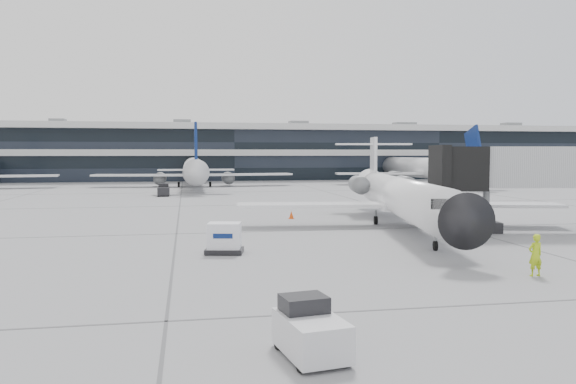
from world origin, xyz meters
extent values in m
plane|color=gray|center=(0.00, 0.00, 0.00)|extent=(220.00, 220.00, 0.00)
cube|color=black|center=(0.00, 82.00, 5.00)|extent=(170.00, 22.00, 10.00)
cylinder|color=white|center=(6.01, 0.12, 2.29)|extent=(6.84, 24.04, 2.69)
cone|color=black|center=(3.67, -13.04, 2.29)|extent=(3.14, 3.22, 2.69)
cone|color=white|center=(8.38, 13.47, 2.59)|extent=(3.08, 3.59, 2.56)
cube|color=white|center=(-0.20, 2.24, 1.60)|extent=(11.18, 3.74, 0.22)
cube|color=white|center=(12.56, -0.03, 1.60)|extent=(11.27, 5.19, 0.22)
cylinder|color=slate|center=(5.48, 8.52, 2.69)|extent=(2.07, 3.60, 1.50)
cylinder|color=slate|center=(9.40, 7.82, 2.69)|extent=(2.07, 3.60, 1.50)
cube|color=white|center=(8.28, 12.88, 4.69)|extent=(0.73, 2.60, 4.49)
cube|color=white|center=(8.35, 13.28, 6.28)|extent=(7.35, 2.83, 0.16)
cylinder|color=black|center=(4.35, -9.21, 0.28)|extent=(0.27, 0.58, 0.56)
cylinder|color=black|center=(4.88, 2.35, 0.32)|extent=(0.35, 0.67, 0.64)
cylinder|color=black|center=(7.83, 1.82, 0.32)|extent=(0.35, 0.67, 0.64)
cube|color=#A9ACAD|center=(16.53, -4.13, 4.51)|extent=(14.96, 5.43, 2.73)
cube|color=black|center=(9.10, -2.82, 4.40)|extent=(3.26, 3.78, 2.93)
cylinder|color=slate|center=(10.85, -3.13, 1.47)|extent=(0.46, 0.46, 2.93)
cube|color=black|center=(10.85, -3.13, 0.37)|extent=(2.11, 1.77, 0.73)
imported|color=#B0D616|center=(5.85, -16.08, 0.94)|extent=(0.72, 0.51, 1.89)
cube|color=silver|center=(-6.07, -23.95, 0.60)|extent=(1.80, 2.62, 0.99)
cube|color=black|center=(-6.16, -23.41, 1.26)|extent=(1.35, 1.17, 0.55)
cylinder|color=black|center=(-6.81, -23.18, 0.24)|extent=(0.27, 0.51, 0.48)
cylinder|color=black|center=(-5.62, -22.99, 0.24)|extent=(0.27, 0.51, 0.48)
cylinder|color=black|center=(-6.53, -24.92, 0.24)|extent=(0.27, 0.51, 0.48)
cylinder|color=black|center=(-5.33, -24.72, 0.24)|extent=(0.27, 0.51, 0.48)
cube|color=black|center=(-7.31, -7.95, 0.16)|extent=(2.25, 1.84, 0.24)
cube|color=white|center=(-7.31, -7.95, 0.97)|extent=(1.96, 1.62, 1.39)
cone|color=#EB4A0C|center=(-0.76, 7.20, 0.32)|extent=(0.41, 0.41, 0.64)
cube|color=#EB4A0C|center=(-0.76, 7.20, 0.02)|extent=(0.58, 0.58, 0.03)
cube|color=black|center=(-12.15, 34.16, 0.62)|extent=(1.48, 2.48, 1.01)
cube|color=black|center=(-12.15, 34.72, 1.29)|extent=(1.24, 1.02, 0.56)
cylinder|color=black|center=(-12.77, 35.06, 0.25)|extent=(0.21, 0.50, 0.49)
cylinder|color=black|center=(-11.54, 35.07, 0.25)|extent=(0.21, 0.50, 0.49)
cylinder|color=black|center=(-12.76, 33.26, 0.25)|extent=(0.21, 0.50, 0.49)
cylinder|color=black|center=(-11.52, 33.27, 0.25)|extent=(0.21, 0.50, 0.49)
camera|label=1|loc=(-9.30, -38.25, 5.45)|focal=35.00mm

